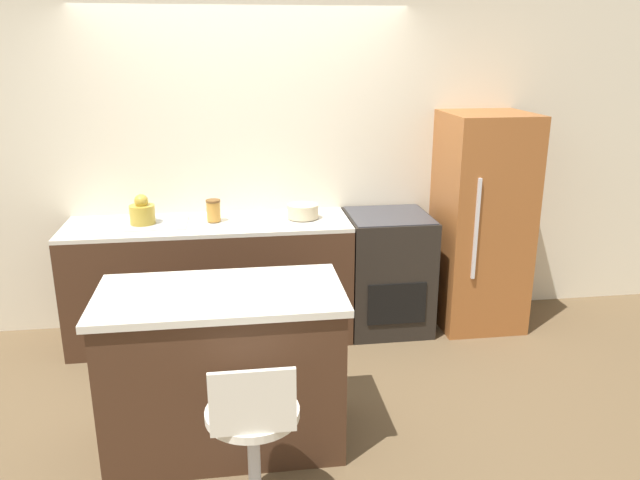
# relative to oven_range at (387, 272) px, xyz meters

# --- Properties ---
(ground_plane) EXTENTS (14.00, 14.00, 0.00)m
(ground_plane) POSITION_rel_oven_range_xyz_m (-1.08, -0.34, -0.47)
(ground_plane) COLOR brown
(wall_back) EXTENTS (8.00, 0.06, 2.60)m
(wall_back) POSITION_rel_oven_range_xyz_m (-1.08, 0.35, 0.83)
(wall_back) COLOR beige
(wall_back) RESTS_ON ground_plane
(back_counter) EXTENTS (2.13, 0.64, 0.95)m
(back_counter) POSITION_rel_oven_range_xyz_m (-1.40, 0.00, -0.00)
(back_counter) COLOR #422819
(back_counter) RESTS_ON ground_plane
(kitchen_island) EXTENTS (1.35, 0.71, 0.94)m
(kitchen_island) POSITION_rel_oven_range_xyz_m (-1.30, -1.40, -0.00)
(kitchen_island) COLOR #422819
(kitchen_island) RESTS_ON ground_plane
(oven_range) EXTENTS (0.65, 0.66, 0.95)m
(oven_range) POSITION_rel_oven_range_xyz_m (0.00, 0.00, 0.00)
(oven_range) COLOR black
(oven_range) RESTS_ON ground_plane
(refrigerator) EXTENTS (0.65, 0.69, 1.72)m
(refrigerator) POSITION_rel_oven_range_xyz_m (0.76, -0.01, 0.39)
(refrigerator) COLOR #995628
(refrigerator) RESTS_ON ground_plane
(stool_chair) EXTENTS (0.44, 0.44, 0.92)m
(stool_chair) POSITION_rel_oven_range_xyz_m (-1.16, -2.10, -0.02)
(stool_chair) COLOR #B7B7BC
(stool_chair) RESTS_ON ground_plane
(kettle) EXTENTS (0.19, 0.19, 0.22)m
(kettle) POSITION_rel_oven_range_xyz_m (-1.88, 0.02, 0.56)
(kettle) COLOR #B29333
(kettle) RESTS_ON back_counter
(mixing_bowl) EXTENTS (0.24, 0.24, 0.10)m
(mixing_bowl) POSITION_rel_oven_range_xyz_m (-0.68, 0.02, 0.53)
(mixing_bowl) COLOR #C1B28E
(mixing_bowl) RESTS_ON back_counter
(canister_jar) EXTENTS (0.11, 0.11, 0.16)m
(canister_jar) POSITION_rel_oven_range_xyz_m (-1.35, 0.02, 0.56)
(canister_jar) COLOR #B77F33
(canister_jar) RESTS_ON back_counter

